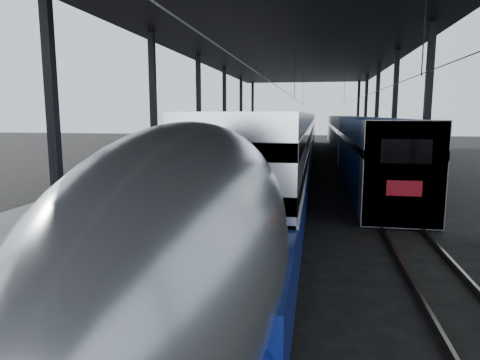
# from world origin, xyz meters

# --- Properties ---
(ground) EXTENTS (160.00, 160.00, 0.00)m
(ground) POSITION_xyz_m (0.00, 0.00, 0.00)
(ground) COLOR black
(ground) RESTS_ON ground
(platform) EXTENTS (6.00, 80.00, 1.00)m
(platform) POSITION_xyz_m (-3.50, 20.00, 0.50)
(platform) COLOR #4C4C4F
(platform) RESTS_ON ground
(yellow_strip) EXTENTS (0.30, 80.00, 0.01)m
(yellow_strip) POSITION_xyz_m (-0.70, 20.00, 1.00)
(yellow_strip) COLOR gold
(yellow_strip) RESTS_ON platform
(rails) EXTENTS (6.52, 80.00, 0.16)m
(rails) POSITION_xyz_m (4.50, 20.00, 0.08)
(rails) COLOR slate
(rails) RESTS_ON ground
(canopy) EXTENTS (18.00, 75.00, 9.47)m
(canopy) POSITION_xyz_m (1.90, 20.00, 9.12)
(canopy) COLOR black
(canopy) RESTS_ON ground
(tgv_train) EXTENTS (3.01, 65.20, 4.31)m
(tgv_train) POSITION_xyz_m (2.00, 23.90, 2.02)
(tgv_train) COLOR #AAACB1
(tgv_train) RESTS_ON ground
(second_train) EXTENTS (2.94, 56.05, 4.05)m
(second_train) POSITION_xyz_m (7.00, 33.91, 2.05)
(second_train) COLOR navy
(second_train) RESTS_ON ground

